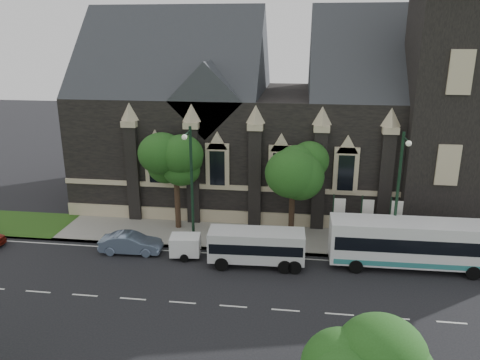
% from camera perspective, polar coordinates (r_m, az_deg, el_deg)
% --- Properties ---
extents(ground, '(160.00, 160.00, 0.00)m').
position_cam_1_polar(ground, '(27.70, -0.83, -15.23)').
color(ground, black).
rests_on(ground, ground).
extents(sidewalk, '(80.00, 5.00, 0.15)m').
position_cam_1_polar(sidewalk, '(35.97, 1.39, -7.00)').
color(sidewalk, gray).
rests_on(sidewalk, ground).
extents(museum, '(40.00, 17.70, 29.90)m').
position_cam_1_polar(museum, '(42.42, 9.81, 7.99)').
color(museum, black).
rests_on(museum, ground).
extents(tree_park_east, '(3.40, 3.40, 6.28)m').
position_cam_1_polar(tree_park_east, '(17.41, 15.96, -19.77)').
color(tree_park_east, black).
rests_on(tree_park_east, ground).
extents(tree_walk_right, '(4.08, 4.08, 7.80)m').
position_cam_1_polar(tree_walk_right, '(34.99, 6.91, 2.18)').
color(tree_walk_right, black).
rests_on(tree_walk_right, ground).
extents(tree_walk_left, '(3.91, 3.91, 7.64)m').
position_cam_1_polar(tree_walk_left, '(36.21, -7.50, 2.54)').
color(tree_walk_left, black).
rests_on(tree_walk_left, ground).
extents(street_lamp_near, '(0.36, 1.88, 9.00)m').
position_cam_1_polar(street_lamp_near, '(32.39, 18.85, -1.22)').
color(street_lamp_near, black).
rests_on(street_lamp_near, ground).
extents(street_lamp_mid, '(0.36, 1.88, 9.00)m').
position_cam_1_polar(street_lamp_mid, '(32.59, -6.02, -0.24)').
color(street_lamp_mid, black).
rests_on(street_lamp_mid, ground).
extents(banner_flag_left, '(0.90, 0.10, 4.00)m').
position_cam_1_polar(banner_flag_left, '(34.55, 11.77, -4.28)').
color(banner_flag_left, black).
rests_on(banner_flag_left, ground).
extents(banner_flag_center, '(0.90, 0.10, 4.00)m').
position_cam_1_polar(banner_flag_center, '(34.78, 15.07, -4.38)').
color(banner_flag_center, black).
rests_on(banner_flag_center, ground).
extents(banner_flag_right, '(0.90, 0.10, 4.00)m').
position_cam_1_polar(banner_flag_right, '(35.11, 18.31, -4.47)').
color(banner_flag_right, black).
rests_on(banner_flag_right, ground).
extents(tour_coach, '(11.28, 2.75, 3.28)m').
position_cam_1_polar(tour_coach, '(33.03, 20.82, -7.26)').
color(tour_coach, silver).
rests_on(tour_coach, ground).
extents(shuttle_bus, '(6.48, 2.52, 2.47)m').
position_cam_1_polar(shuttle_bus, '(31.47, 2.07, -8.01)').
color(shuttle_bus, silver).
rests_on(shuttle_bus, ground).
extents(box_trailer, '(3.04, 1.79, 1.59)m').
position_cam_1_polar(box_trailer, '(32.95, -6.71, -7.93)').
color(box_trailer, white).
rests_on(box_trailer, ground).
extents(sedan, '(4.47, 1.75, 1.45)m').
position_cam_1_polar(sedan, '(34.33, -13.23, -7.55)').
color(sedan, slate).
rests_on(sedan, ground).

